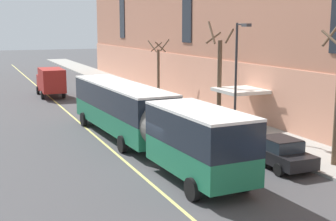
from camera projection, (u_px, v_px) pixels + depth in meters
name	position (u px, v px, depth m)	size (l,w,h in m)	color
ground_plane	(167.00, 172.00, 23.39)	(260.00, 260.00, 0.00)	#424244
sidewalk	(276.00, 141.00, 29.44)	(4.15, 160.00, 0.15)	#9E9B93
city_bus	(142.00, 116.00, 27.22)	(3.73, 20.00, 3.51)	#1E704C
parked_car_white_0	(101.00, 81.00, 54.99)	(1.97, 4.48, 1.56)	silver
parked_car_darkgray_1	(149.00, 101.00, 40.53)	(2.05, 4.34, 1.56)	#4C4C51
parked_car_black_3	(278.00, 152.00, 24.10)	(1.98, 4.55, 1.56)	black
parked_car_darkgray_4	(182.00, 113.00, 34.75)	(2.06, 4.64, 1.56)	#4C4C51
parked_car_champagne_5	(126.00, 92.00, 46.08)	(1.94, 4.45, 1.56)	#BCAD89
box_truck	(51.00, 81.00, 47.85)	(2.43, 6.42, 2.97)	maroon
street_tree_far_uptown	(219.00, 74.00, 34.52)	(1.81, 1.81, 7.39)	brown
street_tree_far_downtown	(158.00, 68.00, 45.62)	(1.83, 1.79, 5.80)	brown
street_lamp	(238.00, 67.00, 30.25)	(0.36, 1.48, 7.24)	#2D2D30
lane_centerline	(122.00, 159.00, 25.57)	(0.16, 140.00, 0.01)	#E0D66B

